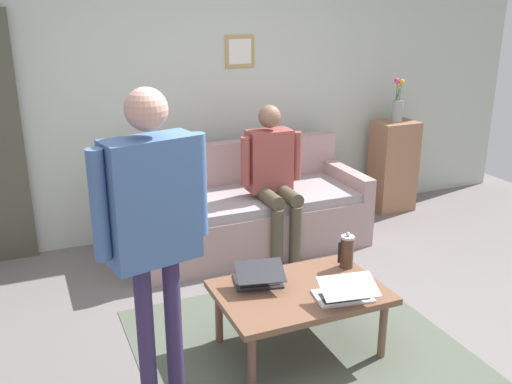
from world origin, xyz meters
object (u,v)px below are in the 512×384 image
object	(u,v)px
laptop_center	(259,278)
person_standing	(153,217)
side_shelf	(393,166)
coffee_table	(300,296)
laptop_left	(345,293)
person_seated	(273,172)
couch	(246,213)
french_press	(347,251)
flower_vase	(398,106)

from	to	relation	value
laptop_center	person_standing	xyz separation A→B (m)	(0.72, 0.36, 0.65)
side_shelf	coffee_table	bearing A→B (deg)	42.88
laptop_left	person_standing	bearing A→B (deg)	-0.43
coffee_table	side_shelf	distance (m)	2.80
laptop_center	person_seated	world-z (taller)	person_seated
coffee_table	person_seated	distance (m)	1.52
laptop_left	laptop_center	size ratio (longest dim) A/B	1.05
coffee_table	laptop_center	bearing A→B (deg)	-37.88
couch	french_press	xyz separation A→B (m)	(-0.12, 1.47, 0.23)
person_standing	person_seated	bearing A→B (deg)	-130.70
couch	laptop_center	distance (m)	1.57
couch	flower_vase	xyz separation A→B (m)	(-1.74, -0.27, 0.78)
laptop_center	side_shelf	world-z (taller)	side_shelf
french_press	person_standing	bearing A→B (deg)	15.00
coffee_table	laptop_center	world-z (taller)	laptop_center
laptop_center	coffee_table	bearing A→B (deg)	142.12
french_press	person_standing	size ratio (longest dim) A/B	0.14
side_shelf	french_press	bearing A→B (deg)	47.03
laptop_left	coffee_table	bearing A→B (deg)	-48.45
couch	person_seated	size ratio (longest dim) A/B	1.61
laptop_center	side_shelf	distance (m)	2.85
laptop_center	person_seated	distance (m)	1.44
person_seated	laptop_left	bearing A→B (deg)	80.46
couch	person_standing	world-z (taller)	person_standing
coffee_table	laptop_center	size ratio (longest dim) A/B	2.82
laptop_left	flower_vase	world-z (taller)	flower_vase
flower_vase	couch	bearing A→B (deg)	8.93
laptop_left	person_seated	distance (m)	1.66
coffee_table	person_standing	world-z (taller)	person_standing
couch	laptop_center	size ratio (longest dim) A/B	5.70
laptop_left	flower_vase	distance (m)	2.89
person_seated	person_standing	bearing A→B (deg)	49.30
laptop_center	flower_vase	world-z (taller)	flower_vase
coffee_table	laptop_center	distance (m)	0.28
laptop_left	flower_vase	size ratio (longest dim) A/B	0.87
side_shelf	flower_vase	distance (m)	0.62
person_standing	french_press	bearing A→B (deg)	-165.00
french_press	side_shelf	xyz separation A→B (m)	(-1.63, -1.75, -0.07)
side_shelf	flower_vase	bearing A→B (deg)	-94.55
flower_vase	person_standing	xyz separation A→B (m)	(2.98, 2.11, 0.03)
couch	side_shelf	distance (m)	1.77
couch	coffee_table	bearing A→B (deg)	79.35
couch	side_shelf	bearing A→B (deg)	-171.15
french_press	side_shelf	size ratio (longest dim) A/B	0.27
laptop_center	french_press	bearing A→B (deg)	179.70
coffee_table	laptop_center	xyz separation A→B (m)	(0.21, -0.16, 0.09)
laptop_left	person_standing	xyz separation A→B (m)	(1.11, -0.01, 0.65)
coffee_table	french_press	size ratio (longest dim) A/B	4.07
coffee_table	person_standing	size ratio (longest dim) A/B	0.58
coffee_table	side_shelf	bearing A→B (deg)	-137.12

